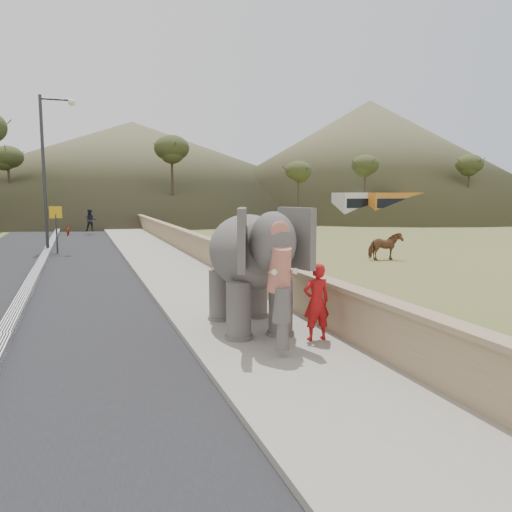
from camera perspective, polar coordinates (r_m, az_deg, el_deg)
The scene contains 16 objects.
ground at distance 11.66m, azimuth -1.78°, elevation -8.06°, with size 160.00×160.00×0.00m, color olive.
road at distance 20.99m, azimuth -23.68°, elevation -1.77°, with size 7.00×120.00×0.03m, color black.
median at distance 20.98m, azimuth -23.70°, elevation -1.51°, with size 0.35×120.00×0.22m, color black.
walkway at distance 21.20m, azimuth -10.10°, elevation -1.02°, with size 3.00×120.00×0.15m, color #9E9687.
parapet at distance 21.47m, azimuth -5.78°, elevation 0.44°, with size 0.30×120.00×1.10m, color tan.
lamppost at distance 28.17m, azimuth -22.52°, elevation 10.35°, with size 1.76×0.36×8.00m.
signboard at distance 27.22m, azimuth -21.88°, elevation 3.69°, with size 0.60×0.08×2.40m.
cow at distance 23.59m, azimuth 14.54°, elevation 1.08°, with size 0.69×1.52×1.28m, color brown.
distant_car at distance 47.87m, azimuth 3.22°, elevation 4.40°, with size 1.70×4.23×1.44m, color #BABBC1.
bus_white at distance 52.25m, azimuth 14.53°, elevation 5.32°, with size 2.50×11.00×3.10m, color white.
bus_orange at distance 53.15m, azimuth 17.31°, elevation 5.26°, with size 2.50×11.00×3.10m, color orange.
hill_right at distance 74.24m, azimuth 12.74°, elevation 10.86°, with size 56.00×56.00×16.00m, color brown.
hill_far at distance 81.24m, azimuth -13.85°, elevation 9.79°, with size 80.00×80.00×14.00m, color brown.
elephant_and_man at distance 10.80m, azimuth -0.73°, elevation -1.46°, with size 2.19×3.65×2.60m.
motorcyclist at distance 38.73m, azimuth -19.45°, elevation 3.41°, with size 2.32×1.62×1.91m.
trees at distance 41.54m, azimuth -13.80°, elevation 8.35°, with size 48.69×41.62×9.89m.
Camera 1 is at (-3.44, -10.71, 3.07)m, focal length 35.00 mm.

